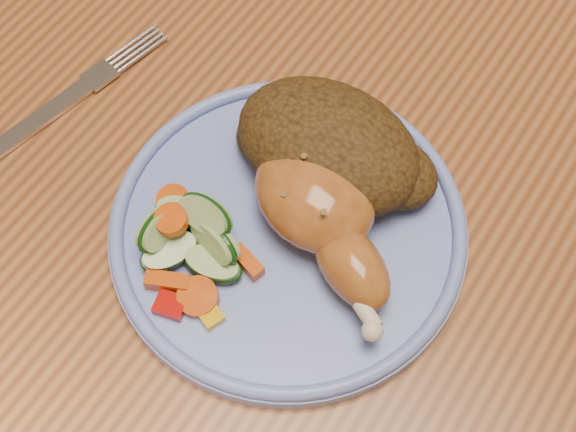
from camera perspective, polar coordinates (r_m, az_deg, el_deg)
The scene contains 8 objects.
ground at distance 1.29m, azimuth 4.26°, elevation -14.71°, with size 4.00×4.00×0.00m, color brown.
dining_table at distance 0.66m, azimuth 8.03°, elevation -0.92°, with size 0.90×1.40×0.75m.
plate at distance 0.55m, azimuth -0.00°, elevation -1.03°, with size 0.25×0.25×0.01m, color #6A7CCE.
plate_rim at distance 0.54m, azimuth -0.00°, elevation -0.50°, with size 0.24×0.24×0.01m, color #6A7CCE.
chicken_leg at distance 0.53m, azimuth 2.53°, elevation 0.31°, with size 0.14×0.12×0.05m.
rice_pilaf at distance 0.55m, azimuth 3.16°, elevation 4.82°, with size 0.15×0.10×0.06m.
vegetable_pile at distance 0.53m, azimuth -6.95°, elevation -1.73°, with size 0.09×0.09×0.05m.
fork at distance 0.64m, azimuth -16.32°, elevation 7.32°, with size 0.05×0.17×0.00m.
Camera 1 is at (0.09, -0.30, 1.25)m, focal length 50.00 mm.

